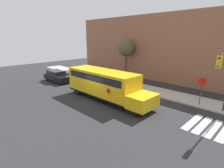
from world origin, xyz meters
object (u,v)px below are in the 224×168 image
school_bus (105,83)px  stop_sign (201,87)px  tree_near_sidewalk (126,48)px  parked_car (57,76)px

school_bus → stop_sign: school_bus is taller
stop_sign → tree_near_sidewalk: tree_near_sidewalk is taller
school_bus → stop_sign: bearing=33.2°
parked_car → school_bus: bearing=-1.2°
tree_near_sidewalk → school_bus: bearing=-61.7°
parked_car → tree_near_sidewalk: size_ratio=0.82×
parked_car → stop_sign: size_ratio=1.78×
stop_sign → tree_near_sidewalk: 13.31m
parked_car → tree_near_sidewalk: tree_near_sidewalk is taller
parked_car → stop_sign: (17.64, 4.68, 1.02)m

